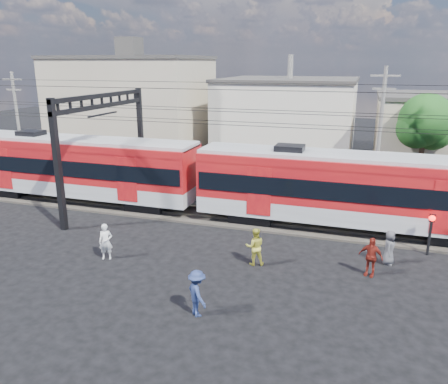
{
  "coord_description": "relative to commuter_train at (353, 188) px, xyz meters",
  "views": [
    {
      "loc": [
        5.03,
        -14.91,
        8.69
      ],
      "look_at": [
        -1.39,
        5.0,
        2.47
      ],
      "focal_mm": 35.0,
      "sensor_mm": 36.0,
      "label": 1
    }
  ],
  "objects": [
    {
      "name": "building_west",
      "position": [
        -21.74,
        16.0,
        2.25
      ],
      "size": [
        14.28,
        10.2,
        9.3
      ],
      "color": "tan",
      "rests_on": "ground"
    },
    {
      "name": "building_midwest",
      "position": [
        -6.74,
        19.0,
        1.25
      ],
      "size": [
        12.24,
        12.24,
        7.3
      ],
      "color": "beige",
      "rests_on": "ground"
    },
    {
      "name": "ground",
      "position": [
        -4.74,
        -8.0,
        -2.4
      ],
      "size": [
        120.0,
        120.0,
        0.0
      ],
      "primitive_type": "plane",
      "color": "black",
      "rests_on": "ground"
    },
    {
      "name": "pedestrian_c",
      "position": [
        -4.84,
        -10.12,
        -1.53
      ],
      "size": [
        1.26,
        1.24,
        1.74
      ],
      "primitive_type": "imported",
      "rotation": [
        0.0,
        0.0,
        2.38
      ],
      "color": "navy",
      "rests_on": "ground"
    },
    {
      "name": "pedestrian_b",
      "position": [
        -3.88,
        -5.52,
        -1.54
      ],
      "size": [
        1.01,
        0.89,
        1.73
      ],
      "primitive_type": "imported",
      "rotation": [
        0.0,
        0.0,
        3.47
      ],
      "color": "gold",
      "rests_on": "ground"
    },
    {
      "name": "pedestrian_a",
      "position": [
        -10.52,
        -7.02,
        -1.56
      ],
      "size": [
        0.72,
        0.6,
        1.68
      ],
      "primitive_type": "imported",
      "rotation": [
        0.0,
        0.0,
        0.39
      ],
      "color": "silver",
      "rests_on": "ground"
    },
    {
      "name": "commuter_train",
      "position": [
        0.0,
        0.0,
        0.0
      ],
      "size": [
        50.3,
        3.08,
        4.17
      ],
      "color": "black",
      "rests_on": "ground"
    },
    {
      "name": "tree_near",
      "position": [
        4.44,
        10.09,
        2.26
      ],
      "size": [
        3.82,
        3.64,
        6.72
      ],
      "color": "#382619",
      "rests_on": "ground"
    },
    {
      "name": "rail_far",
      "position": [
        -4.74,
        0.75,
        -2.22
      ],
      "size": [
        70.0,
        0.12,
        0.12
      ],
      "primitive_type": "cube",
      "color": "#59544C",
      "rests_on": "track_bed"
    },
    {
      "name": "rail_near",
      "position": [
        -4.74,
        -0.75,
        -2.22
      ],
      "size": [
        70.0,
        0.12,
        0.12
      ],
      "primitive_type": "cube",
      "color": "#59544C",
      "rests_on": "track_bed"
    },
    {
      "name": "track_bed",
      "position": [
        -4.74,
        0.0,
        -2.34
      ],
      "size": [
        70.0,
        3.4,
        0.12
      ],
      "primitive_type": "cube",
      "color": "#2D2823",
      "rests_on": "ground"
    },
    {
      "name": "crossing_signal",
      "position": [
        3.61,
        -2.05,
        -1.0
      ],
      "size": [
        0.29,
        0.29,
        2.02
      ],
      "color": "black",
      "rests_on": "ground"
    },
    {
      "name": "pedestrian_d",
      "position": [
        1.01,
        -5.06,
        -1.54
      ],
      "size": [
        1.09,
        0.71,
        1.73
      ],
      "primitive_type": "imported",
      "rotation": [
        0.0,
        0.0,
        -0.31
      ],
      "color": "maroon",
      "rests_on": "ground"
    },
    {
      "name": "utility_pole_mid",
      "position": [
        1.26,
        7.0,
        2.13
      ],
      "size": [
        1.8,
        0.24,
        8.5
      ],
      "color": "slate",
      "rests_on": "ground"
    },
    {
      "name": "utility_pole_west",
      "position": [
        -26.74,
        6.0,
        1.88
      ],
      "size": [
        1.8,
        0.24,
        8.0
      ],
      "color": "slate",
      "rests_on": "ground"
    },
    {
      "name": "pedestrian_e",
      "position": [
        1.81,
        -3.64,
        -1.61
      ],
      "size": [
        0.64,
        0.85,
        1.58
      ],
      "primitive_type": "imported",
      "rotation": [
        0.0,
        0.0,
        1.38
      ],
      "color": "#45454A",
      "rests_on": "ground"
    },
    {
      "name": "catenary",
      "position": [
        -13.39,
        -0.0,
        2.73
      ],
      "size": [
        70.0,
        9.3,
        7.52
      ],
      "color": "black",
      "rests_on": "ground"
    }
  ]
}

